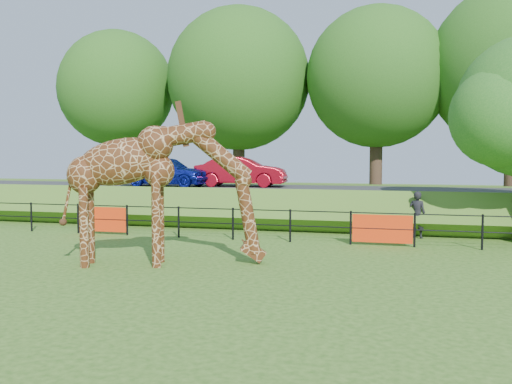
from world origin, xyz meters
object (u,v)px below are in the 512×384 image
Objects in this scene: car_red at (241,172)px; visitor at (417,215)px; car_blue at (166,171)px; giraffe at (164,193)px.

visitor is (7.75, -4.54, -1.28)m from car_red.
car_blue is 11.84m from visitor.
giraffe is at bearing 65.24° from visitor.
car_red is (3.40, 0.77, -0.02)m from car_blue.
car_red is 9.07m from visitor.
car_red is 2.52× the size of visitor.
car_blue is at bearing 99.11° from car_red.
car_blue is 2.52× the size of visitor.
car_red reaches higher than visitor.
car_red is at bearing -71.88° from car_blue.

